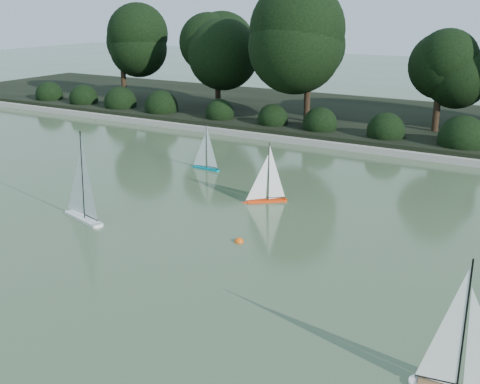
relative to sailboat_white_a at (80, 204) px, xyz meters
The scene contains 10 objects.
ground 3.43m from the sailboat_white_a, 16.43° to the right, with size 80.00×80.00×0.00m, color #3B5130.
pond_coping 8.68m from the sailboat_white_a, 67.78° to the left, with size 40.00×0.35×0.18m, color gray.
far_bank 12.47m from the sailboat_white_a, 74.75° to the left, with size 40.00×8.00×0.30m, color black.
tree_line 11.64m from the sailboat_white_a, 66.68° to the left, with size 26.31×3.93×4.39m.
shrub_hedge 9.52m from the sailboat_white_a, 69.83° to the left, with size 29.10×1.10×1.10m.
sailboat_white_a is the anchor object (origin of this frame).
sailboat_white_b 7.86m from the sailboat_white_a, 14.24° to the right, with size 1.24×0.36×1.68m.
sailboat_orange 3.73m from the sailboat_white_a, 46.00° to the left, with size 0.85×0.73×1.36m.
sailboat_teal 4.26m from the sailboat_white_a, 89.45° to the left, with size 0.93×0.22×1.26m.
race_buoy 3.34m from the sailboat_white_a, ahead, with size 0.16×0.16×0.16m, color #DD510B.
Camera 1 is at (4.99, -6.94, 4.05)m, focal length 45.00 mm.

